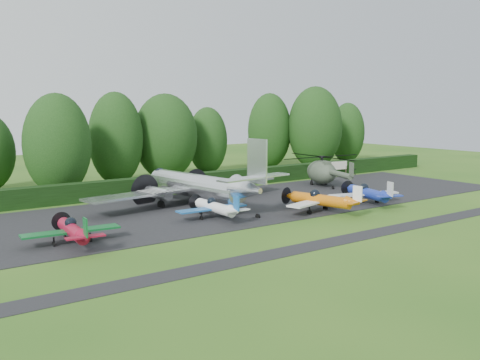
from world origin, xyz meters
TOP-DOWN VIEW (x-y plane):
  - ground at (0.00, 0.00)m, footprint 160.00×160.00m
  - apron at (0.00, 10.00)m, footprint 70.00×18.00m
  - taxiway_verge at (0.00, -6.00)m, footprint 70.00×2.00m
  - hedgerow at (0.00, 21.00)m, footprint 90.00×1.60m
  - transport_plane at (-1.41, 12.13)m, footprint 22.88×17.54m
  - light_plane_red at (-16.56, 4.22)m, footprint 6.98×7.33m
  - light_plane_white at (-3.43, 5.75)m, footprint 6.75×7.10m
  - light_plane_orange at (6.16, 2.41)m, footprint 7.70×8.09m
  - light_plane_blue at (12.94, 2.67)m, footprint 7.43×7.81m
  - helicopter at (18.01, 14.41)m, footprint 11.66×13.65m
  - sign_board at (26.33, 20.04)m, footprint 3.65×0.14m
  - tree_0 at (-10.73, 26.47)m, footprint 7.37×7.37m
  - tree_1 at (5.09, 31.13)m, footprint 8.56×8.56m
  - tree_3 at (12.91, 32.98)m, footprint 5.78×5.78m
  - tree_4 at (40.66, 31.61)m, footprint 5.95×5.95m
  - tree_6 at (25.09, 33.77)m, footprint 6.95×6.95m
  - tree_7 at (30.34, 28.84)m, footprint 8.52×8.52m
  - tree_9 at (-2.21, 30.53)m, footprint 6.82×6.82m

SIDE VIEW (x-z plane):
  - ground at x=0.00m, z-range 0.00..0.00m
  - hedgerow at x=0.00m, z-range -1.00..1.00m
  - taxiway_verge at x=0.00m, z-range 0.00..0.00m
  - apron at x=0.00m, z-range 0.00..0.01m
  - light_plane_white at x=-3.43m, z-range -0.22..2.38m
  - light_plane_red at x=-16.56m, z-range -0.22..2.46m
  - light_plane_blue at x=12.94m, z-range -0.24..2.62m
  - light_plane_orange at x=6.16m, z-range -0.25..2.71m
  - sign_board at x=26.33m, z-range 0.36..2.42m
  - helicopter at x=18.01m, z-range 0.14..3.89m
  - transport_plane at x=-1.41m, z-range -1.62..5.71m
  - tree_3 at x=12.91m, z-range -0.02..9.71m
  - tree_4 at x=40.66m, z-range -0.02..10.40m
  - tree_0 at x=-10.73m, z-range -0.01..11.35m
  - tree_1 at x=5.09m, z-range -0.01..11.54m
  - tree_9 at x=-2.21m, z-range -0.01..11.67m
  - tree_6 at x=25.09m, z-range -0.01..11.88m
  - tree_7 at x=30.34m, z-range -0.01..12.93m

